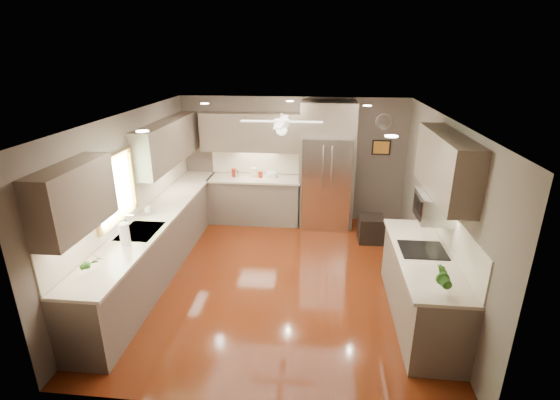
% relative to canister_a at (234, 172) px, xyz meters
% --- Properties ---
extents(floor, '(5.00, 5.00, 0.00)m').
position_rel_canister_a_xyz_m(floor, '(1.16, -2.25, -1.02)').
color(floor, '#4C210A').
rests_on(floor, ground).
extents(ceiling, '(5.00, 5.00, 0.00)m').
position_rel_canister_a_xyz_m(ceiling, '(1.16, -2.25, 1.48)').
color(ceiling, white).
rests_on(ceiling, ground).
extents(wall_back, '(4.50, 0.00, 4.50)m').
position_rel_canister_a_xyz_m(wall_back, '(1.16, 0.25, 0.23)').
color(wall_back, brown).
rests_on(wall_back, ground).
extents(wall_front, '(4.50, 0.00, 4.50)m').
position_rel_canister_a_xyz_m(wall_front, '(1.16, -4.75, 0.23)').
color(wall_front, brown).
rests_on(wall_front, ground).
extents(wall_left, '(0.00, 5.00, 5.00)m').
position_rel_canister_a_xyz_m(wall_left, '(-1.09, -2.25, 0.23)').
color(wall_left, brown).
rests_on(wall_left, ground).
extents(wall_right, '(0.00, 5.00, 5.00)m').
position_rel_canister_a_xyz_m(wall_right, '(3.41, -2.25, 0.23)').
color(wall_right, brown).
rests_on(wall_right, ground).
extents(canister_a, '(0.13, 0.13, 0.16)m').
position_rel_canister_a_xyz_m(canister_a, '(0.00, 0.00, 0.00)').
color(canister_a, maroon).
rests_on(canister_a, back_run).
extents(canister_b, '(0.11, 0.11, 0.14)m').
position_rel_canister_a_xyz_m(canister_b, '(0.08, -0.06, -0.01)').
color(canister_b, silver).
rests_on(canister_b, back_run).
extents(canister_c, '(0.15, 0.15, 0.19)m').
position_rel_canister_a_xyz_m(canister_c, '(0.41, 0.00, 0.01)').
color(canister_c, beige).
rests_on(canister_c, back_run).
extents(canister_d, '(0.12, 0.12, 0.13)m').
position_rel_canister_a_xyz_m(canister_d, '(0.54, -0.03, -0.02)').
color(canister_d, maroon).
rests_on(canister_d, back_run).
extents(soap_bottle, '(0.10, 0.10, 0.17)m').
position_rel_canister_a_xyz_m(soap_bottle, '(-0.90, -2.12, 0.01)').
color(soap_bottle, white).
rests_on(soap_bottle, left_run).
extents(potted_plant_left, '(0.19, 0.16, 0.31)m').
position_rel_canister_a_xyz_m(potted_plant_left, '(-0.78, -3.93, 0.07)').
color(potted_plant_left, '#295B1A').
rests_on(potted_plant_left, left_run).
extents(potted_plant_right, '(0.19, 0.16, 0.33)m').
position_rel_canister_a_xyz_m(potted_plant_right, '(3.05, -3.88, 0.08)').
color(potted_plant_right, '#295B1A').
rests_on(potted_plant_right, right_run).
extents(bowl, '(0.27, 0.27, 0.06)m').
position_rel_canister_a_xyz_m(bowl, '(0.77, -0.04, -0.05)').
color(bowl, beige).
rests_on(bowl, back_run).
extents(left_run, '(0.65, 4.70, 1.45)m').
position_rel_canister_a_xyz_m(left_run, '(-0.80, -2.10, -0.54)').
color(left_run, brown).
rests_on(left_run, ground).
extents(back_run, '(1.85, 0.65, 1.45)m').
position_rel_canister_a_xyz_m(back_run, '(0.43, -0.04, -0.54)').
color(back_run, brown).
rests_on(back_run, ground).
extents(uppers, '(4.50, 4.70, 0.95)m').
position_rel_canister_a_xyz_m(uppers, '(0.42, -1.54, 0.85)').
color(uppers, brown).
rests_on(uppers, wall_left).
extents(window, '(0.05, 1.12, 0.92)m').
position_rel_canister_a_xyz_m(window, '(-1.06, -2.75, 0.53)').
color(window, '#BFF2B2').
rests_on(window, wall_left).
extents(sink, '(0.50, 0.70, 0.32)m').
position_rel_canister_a_xyz_m(sink, '(-0.77, -2.75, -0.11)').
color(sink, silver).
rests_on(sink, left_run).
extents(refrigerator, '(1.06, 0.75, 2.45)m').
position_rel_canister_a_xyz_m(refrigerator, '(1.86, -0.09, 0.17)').
color(refrigerator, silver).
rests_on(refrigerator, ground).
extents(right_run, '(0.70, 2.20, 1.45)m').
position_rel_canister_a_xyz_m(right_run, '(3.09, -3.05, -0.54)').
color(right_run, brown).
rests_on(right_run, ground).
extents(microwave, '(0.43, 0.55, 0.34)m').
position_rel_canister_a_xyz_m(microwave, '(3.18, -2.80, 0.46)').
color(microwave, silver).
rests_on(microwave, wall_right).
extents(ceiling_fan, '(1.18, 1.18, 0.32)m').
position_rel_canister_a_xyz_m(ceiling_fan, '(1.16, -1.95, 1.31)').
color(ceiling_fan, white).
rests_on(ceiling_fan, ceiling).
extents(recessed_lights, '(2.84, 3.14, 0.01)m').
position_rel_canister_a_xyz_m(recessed_lights, '(1.12, -1.85, 1.47)').
color(recessed_lights, white).
rests_on(recessed_lights, ceiling).
extents(wall_clock, '(0.30, 0.03, 0.30)m').
position_rel_canister_a_xyz_m(wall_clock, '(2.91, 0.24, 1.03)').
color(wall_clock, white).
rests_on(wall_clock, wall_back).
extents(framed_print, '(0.36, 0.03, 0.30)m').
position_rel_canister_a_xyz_m(framed_print, '(2.91, 0.23, 0.53)').
color(framed_print, black).
rests_on(framed_print, wall_back).
extents(stool, '(0.46, 0.46, 0.50)m').
position_rel_canister_a_xyz_m(stool, '(2.70, -0.76, -0.78)').
color(stool, black).
rests_on(stool, ground).
extents(paper_towel, '(0.13, 0.13, 0.32)m').
position_rel_canister_a_xyz_m(paper_towel, '(-0.78, -3.16, 0.06)').
color(paper_towel, white).
rests_on(paper_towel, left_run).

